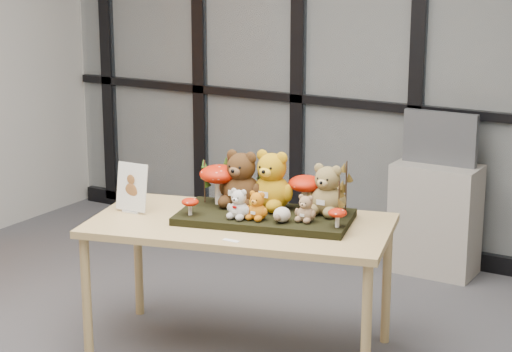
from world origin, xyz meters
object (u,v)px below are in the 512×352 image
Objects in this scene: bear_brown_medium at (242,176)px; bear_pooh_yellow at (272,177)px; mushroom_back_left at (219,183)px; sign_holder at (132,190)px; bear_beige_small at (306,207)px; mushroom_back_right at (306,191)px; cabinet at (435,219)px; bear_tan_back at (328,187)px; monitor at (440,138)px; bear_small_yellow at (257,204)px; mushroom_front_right at (337,217)px; plush_cream_hedgehog at (282,214)px; display_table at (240,234)px; bear_white_bow at (239,202)px; mushroom_front_left at (190,206)px; diorama_tray at (265,217)px.

bear_pooh_yellow is at bearing 4.60° from bear_brown_medium.
mushroom_back_left is 0.88× the size of sign_holder.
bear_beige_small is 0.57× the size of sign_holder.
cabinet is at bearing 81.78° from mushroom_back_right.
cabinet is at bearing 72.32° from bear_tan_back.
bear_brown_medium is 0.35m from mushroom_back_right.
mushroom_back_left is at bearing -112.47° from monitor.
bear_small_yellow is 0.42m from mushroom_front_right.
bear_brown_medium is 0.38m from plush_cream_hedgehog.
display_table is 5.06× the size of bear_brown_medium.
bear_brown_medium is at bearing 103.84° from display_table.
sign_holder is at bearing 177.86° from bear_beige_small.
mushroom_back_right is at bearing 50.56° from bear_small_yellow.
bear_beige_small is 1.71m from cabinet.
bear_white_bow is (-0.09, -0.03, 0.00)m from bear_small_yellow.
bear_beige_small is (0.27, -0.12, -0.10)m from bear_pooh_yellow.
bear_small_yellow is 1.07× the size of bear_beige_small.
bear_white_bow is at bearing -172.93° from bear_beige_small.
bear_beige_small is at bearing 21.95° from plush_cream_hedgehog.
mushroom_back_right is 2.05× the size of mushroom_front_left.
bear_white_bow is at bearing -166.28° from mushroom_front_right.
monitor is (0.68, 1.87, 0.09)m from mushroom_front_left.
bear_tan_back is at bearing 64.40° from bear_beige_small.
display_table is 9.88× the size of bear_white_bow.
sign_holder is (-0.85, -0.14, 0.04)m from plush_cream_hedgehog.
mushroom_back_left reaches higher than mushroom_front_left.
plush_cream_hedgehog is 0.29m from mushroom_front_right.
monitor is (0.34, 1.76, 0.06)m from bear_small_yellow.
bear_pooh_yellow is at bearing 85.44° from diorama_tray.
mushroom_back_right is (0.45, 0.13, -0.02)m from mushroom_back_left.
mushroom_back_right is at bearing 31.57° from display_table.
bear_brown_medium is at bearing 172.90° from mushroom_front_right.
bear_tan_back is (0.46, 0.11, -0.02)m from bear_brown_medium.
bear_pooh_yellow reaches higher than mushroom_front_left.
mushroom_front_right is (0.45, -0.13, -0.12)m from bear_pooh_yellow.
mushroom_back_left reaches higher than mushroom_back_right.
bear_beige_small is 0.56m from mushroom_back_left.
bear_brown_medium is 0.47m from bear_tan_back.
bear_beige_small is 0.13m from plush_cream_hedgehog.
sign_holder is (-0.98, -0.39, -0.06)m from bear_tan_back.
mushroom_front_left is (-0.02, -0.26, -0.07)m from mushroom_back_left.
monitor reaches higher than cabinet.
monitor reaches higher than mushroom_back_right.
bear_beige_small is at bearing 19.75° from mushroom_front_left.
bear_small_yellow is 0.61× the size of sign_holder.
mushroom_back_right is 0.61m from mushroom_front_left.
mushroom_back_right is at bearing 145.54° from mushroom_front_right.
mushroom_front_right is at bearing -65.83° from bear_tan_back.
mushroom_back_left is at bearing 31.19° from sign_holder.
plush_cream_hedgehog is (-0.13, -0.25, -0.10)m from bear_tan_back.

